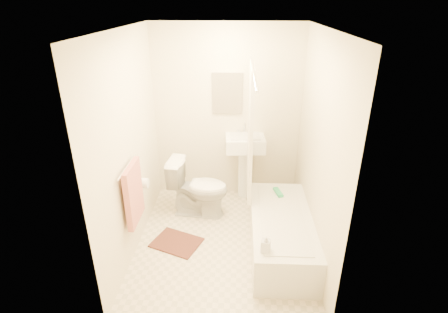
{
  "coord_description": "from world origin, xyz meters",
  "views": [
    {
      "loc": [
        0.17,
        -3.38,
        2.66
      ],
      "look_at": [
        0.0,
        0.25,
        1.0
      ],
      "focal_mm": 28.0,
      "sensor_mm": 36.0,
      "label": 1
    }
  ],
  "objects_px": {
    "bathtub": "(281,232)",
    "soap_bottle": "(266,244)",
    "toilet": "(199,188)",
    "sink": "(244,164)",
    "bath_mat": "(177,242)"
  },
  "relations": [
    {
      "from": "bathtub",
      "to": "soap_bottle",
      "type": "height_order",
      "value": "soap_bottle"
    },
    {
      "from": "toilet",
      "to": "bathtub",
      "type": "relative_size",
      "value": 0.51
    },
    {
      "from": "toilet",
      "to": "sink",
      "type": "height_order",
      "value": "sink"
    },
    {
      "from": "sink",
      "to": "toilet",
      "type": "bearing_deg",
      "value": -145.55
    },
    {
      "from": "soap_bottle",
      "to": "bath_mat",
      "type": "bearing_deg",
      "value": 147.92
    },
    {
      "from": "toilet",
      "to": "bath_mat",
      "type": "xyz_separation_m",
      "value": [
        -0.2,
        -0.66,
        -0.37
      ]
    },
    {
      "from": "sink",
      "to": "bathtub",
      "type": "relative_size",
      "value": 0.67
    },
    {
      "from": "bathtub",
      "to": "soap_bottle",
      "type": "xyz_separation_m",
      "value": [
        -0.22,
        -0.6,
        0.31
      ]
    },
    {
      "from": "toilet",
      "to": "sink",
      "type": "relative_size",
      "value": 0.76
    },
    {
      "from": "bath_mat",
      "to": "toilet",
      "type": "bearing_deg",
      "value": 73.17
    },
    {
      "from": "bath_mat",
      "to": "bathtub",
      "type": "bearing_deg",
      "value": -1.16
    },
    {
      "from": "bathtub",
      "to": "toilet",
      "type": "bearing_deg",
      "value": 145.96
    },
    {
      "from": "bathtub",
      "to": "soap_bottle",
      "type": "relative_size",
      "value": 8.25
    },
    {
      "from": "bath_mat",
      "to": "soap_bottle",
      "type": "bearing_deg",
      "value": -32.08
    },
    {
      "from": "sink",
      "to": "bath_mat",
      "type": "bearing_deg",
      "value": -128.73
    }
  ]
}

